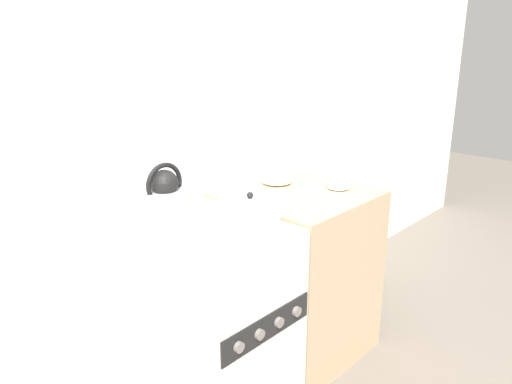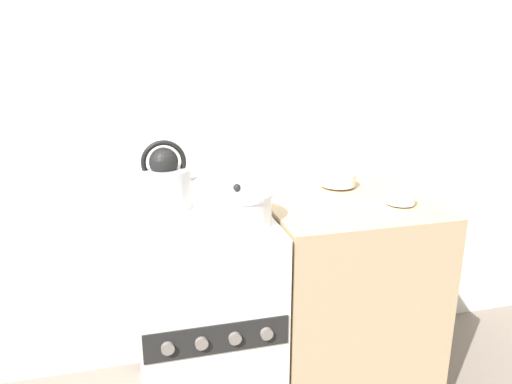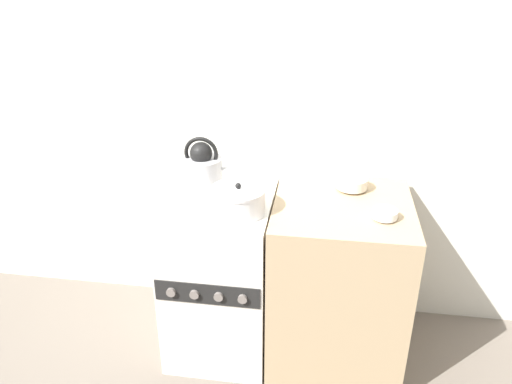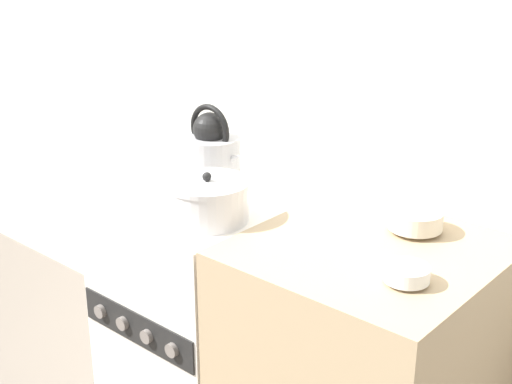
{
  "view_description": "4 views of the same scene",
  "coord_description": "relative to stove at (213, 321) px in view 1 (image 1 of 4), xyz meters",
  "views": [
    {
      "loc": [
        -1.29,
        -1.13,
        1.64
      ],
      "look_at": [
        0.27,
        0.31,
        0.97
      ],
      "focal_mm": 35.0,
      "sensor_mm": 36.0,
      "label": 1
    },
    {
      "loc": [
        -0.25,
        -1.47,
        1.53
      ],
      "look_at": [
        0.23,
        0.36,
        0.95
      ],
      "focal_mm": 35.0,
      "sensor_mm": 36.0,
      "label": 2
    },
    {
      "loc": [
        0.51,
        -1.84,
        1.99
      ],
      "look_at": [
        0.18,
        0.32,
        0.93
      ],
      "focal_mm": 35.0,
      "sensor_mm": 36.0,
      "label": 3
    },
    {
      "loc": [
        1.54,
        -1.2,
        1.72
      ],
      "look_at": [
        0.23,
        0.3,
        0.97
      ],
      "focal_mm": 50.0,
      "sensor_mm": 36.0,
      "label": 4
    }
  ],
  "objects": [
    {
      "name": "counter",
      "position": [
        0.61,
        0.02,
        0.01
      ],
      "size": [
        0.67,
        0.68,
        0.89
      ],
      "color": "tan",
      "rests_on": "ground_plane"
    },
    {
      "name": "cooking_pot",
      "position": [
        0.12,
        -0.11,
        0.5
      ],
      "size": [
        0.26,
        0.26,
        0.15
      ],
      "color": "silver",
      "rests_on": "stove"
    },
    {
      "name": "kettle",
      "position": [
        -0.12,
        0.14,
        0.54
      ],
      "size": [
        0.26,
        0.21,
        0.27
      ],
      "color": "#B2B2B7",
      "rests_on": "stove"
    },
    {
      "name": "wall_back",
      "position": [
        0.0,
        0.43,
        0.81
      ],
      "size": [
        7.0,
        0.06,
        2.5
      ],
      "color": "silver",
      "rests_on": "ground_plane"
    },
    {
      "name": "small_ceramic_bowl",
      "position": [
        0.79,
        -0.1,
        0.48
      ],
      "size": [
        0.11,
        0.11,
        0.05
      ],
      "color": "white",
      "rests_on": "counter"
    },
    {
      "name": "stove",
      "position": [
        0.0,
        0.0,
        0.0
      ],
      "size": [
        0.52,
        0.65,
        0.88
      ],
      "color": "silver",
      "rests_on": "ground_plane"
    },
    {
      "name": "enamel_bowl",
      "position": [
        0.65,
        0.2,
        0.49
      ],
      "size": [
        0.16,
        0.16,
        0.06
      ],
      "color": "beige",
      "rests_on": "counter"
    }
  ]
}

